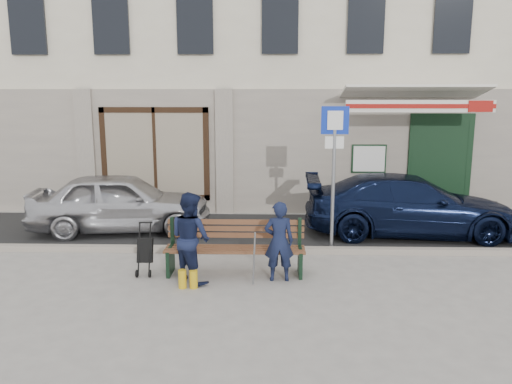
{
  "coord_description": "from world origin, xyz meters",
  "views": [
    {
      "loc": [
        -0.22,
        -7.88,
        3.04
      ],
      "look_at": [
        -0.5,
        1.6,
        1.2
      ],
      "focal_mm": 35.0,
      "sensor_mm": 36.0,
      "label": 1
    }
  ],
  "objects_px": {
    "car_silver": "(121,202)",
    "stroller": "(145,252)",
    "man": "(279,241)",
    "car_navy": "(409,205)",
    "bench": "(232,248)",
    "parking_sign": "(334,155)",
    "woman": "(191,238)"
  },
  "relations": [
    {
      "from": "car_silver",
      "to": "stroller",
      "type": "height_order",
      "value": "car_silver"
    },
    {
      "from": "man",
      "to": "stroller",
      "type": "xyz_separation_m",
      "value": [
        -2.3,
        0.24,
        -0.28
      ]
    },
    {
      "from": "car_navy",
      "to": "stroller",
      "type": "distance_m",
      "value": 5.86
    },
    {
      "from": "car_navy",
      "to": "bench",
      "type": "distance_m",
      "value": 4.54
    },
    {
      "from": "car_silver",
      "to": "bench",
      "type": "relative_size",
      "value": 1.66
    },
    {
      "from": "parking_sign",
      "to": "bench",
      "type": "height_order",
      "value": "parking_sign"
    },
    {
      "from": "bench",
      "to": "car_silver",
      "type": "bearing_deg",
      "value": 135.23
    },
    {
      "from": "bench",
      "to": "car_navy",
      "type": "bearing_deg",
      "value": 35.14
    },
    {
      "from": "car_navy",
      "to": "parking_sign",
      "type": "bearing_deg",
      "value": 126.65
    },
    {
      "from": "stroller",
      "to": "man",
      "type": "bearing_deg",
      "value": -6.69
    },
    {
      "from": "car_silver",
      "to": "man",
      "type": "distance_m",
      "value": 4.59
    },
    {
      "from": "man",
      "to": "woman",
      "type": "height_order",
      "value": "woman"
    },
    {
      "from": "car_navy",
      "to": "bench",
      "type": "xyz_separation_m",
      "value": [
        -3.71,
        -2.61,
        -0.21
      ]
    },
    {
      "from": "man",
      "to": "woman",
      "type": "xyz_separation_m",
      "value": [
        -1.45,
        -0.1,
        0.08
      ]
    },
    {
      "from": "man",
      "to": "car_silver",
      "type": "bearing_deg",
      "value": -42.42
    },
    {
      "from": "car_silver",
      "to": "woman",
      "type": "bearing_deg",
      "value": -152.97
    },
    {
      "from": "woman",
      "to": "car_silver",
      "type": "bearing_deg",
      "value": -14.38
    },
    {
      "from": "car_silver",
      "to": "woman",
      "type": "height_order",
      "value": "woman"
    },
    {
      "from": "car_silver",
      "to": "parking_sign",
      "type": "bearing_deg",
      "value": -112.96
    },
    {
      "from": "bench",
      "to": "stroller",
      "type": "relative_size",
      "value": 2.68
    },
    {
      "from": "parking_sign",
      "to": "stroller",
      "type": "distance_m",
      "value": 3.96
    },
    {
      "from": "parking_sign",
      "to": "man",
      "type": "bearing_deg",
      "value": -124.09
    },
    {
      "from": "car_navy",
      "to": "parking_sign",
      "type": "height_order",
      "value": "parking_sign"
    },
    {
      "from": "parking_sign",
      "to": "woman",
      "type": "height_order",
      "value": "parking_sign"
    },
    {
      "from": "car_navy",
      "to": "man",
      "type": "distance_m",
      "value": 4.1
    },
    {
      "from": "car_navy",
      "to": "man",
      "type": "xyz_separation_m",
      "value": [
        -2.92,
        -2.89,
        0.01
      ]
    },
    {
      "from": "parking_sign",
      "to": "bench",
      "type": "xyz_separation_m",
      "value": [
        -1.87,
        -1.37,
        -1.46
      ]
    },
    {
      "from": "car_silver",
      "to": "bench",
      "type": "height_order",
      "value": "car_silver"
    },
    {
      "from": "bench",
      "to": "woman",
      "type": "relative_size",
      "value": 1.59
    },
    {
      "from": "man",
      "to": "woman",
      "type": "distance_m",
      "value": 1.46
    },
    {
      "from": "bench",
      "to": "parking_sign",
      "type": "bearing_deg",
      "value": 36.19
    },
    {
      "from": "stroller",
      "to": "bench",
      "type": "bearing_deg",
      "value": 0.7
    }
  ]
}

